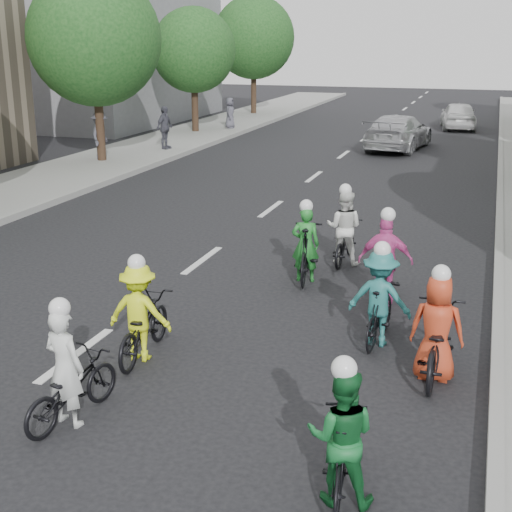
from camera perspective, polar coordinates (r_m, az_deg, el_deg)
The scene contains 21 objects.
ground at distance 11.21m, azimuth -14.20°, elevation -7.66°, with size 120.00×120.00×0.00m, color black.
sidewalk_left at distance 23.45m, azimuth -17.90°, elevation 5.20°, with size 4.00×80.00×0.15m, color gray.
curb_left at distance 22.36m, azimuth -13.84°, elevation 5.03°, with size 0.18×80.00×0.18m, color #999993.
curb_right at distance 19.04m, azimuth 18.89°, elevation 2.52°, with size 0.18×80.00×0.18m, color #999993.
bldg_sw at distance 42.45m, azimuth -12.91°, elevation 15.96°, with size 10.00×14.00×8.00m, color slate.
tree_l_3 at distance 27.29m, azimuth -12.81°, elevation 16.59°, with size 4.80×4.80×6.93m.
tree_l_4 at distance 35.34m, azimuth -5.02°, elevation 16.09°, with size 4.00×4.00×5.97m.
tree_l_5 at distance 43.75m, azimuth -0.19°, elevation 17.07°, with size 4.80×4.80×6.93m.
cyclist_0 at distance 9.22m, azimuth -14.71°, elevation -9.70°, with size 0.85×1.67×1.66m.
cyclist_1 at distance 7.58m, azimuth 6.89°, elevation -14.79°, with size 0.78×1.60×1.63m.
cyclist_2 at distance 10.70m, azimuth -9.16°, elevation -5.10°, with size 0.99×1.80×1.63m.
cyclist_3 at distance 12.87m, azimuth 10.33°, elevation -0.98°, with size 1.00×1.88×1.79m.
cyclist_4 at distance 10.30m, azimuth 14.23°, elevation -6.37°, with size 0.76×1.89×1.68m.
cyclist_5 at distance 13.97m, azimuth 4.05°, elevation 0.49°, with size 0.81×1.92×1.63m.
cyclist_6 at distance 15.10m, azimuth 7.07°, elevation 1.68°, with size 0.77×1.64×1.72m.
cyclist_7 at distance 11.20m, azimuth 9.86°, elevation -3.83°, with size 1.03×1.59×1.67m.
follow_car_lead at distance 31.08m, azimuth 11.31°, elevation 9.69°, with size 2.04×5.02×1.46m, color #B4B5B9.
follow_car_trail at distance 38.90m, azimuth 15.90°, elevation 10.78°, with size 1.65×4.10×1.40m, color silver.
spectator_0 at distance 27.73m, azimuth -12.35°, elevation 9.40°, with size 1.15×0.66×1.78m, color #4D4D59.
spectator_1 at distance 29.88m, azimuth -7.32°, elevation 10.15°, with size 1.02×0.42×1.74m, color #4F4F5D.
spectator_2 at distance 36.55m, azimuth -2.11°, elevation 11.37°, with size 0.74×0.48×1.51m, color #565462.
Camera 1 is at (5.68, -8.49, 4.61)m, focal length 50.00 mm.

